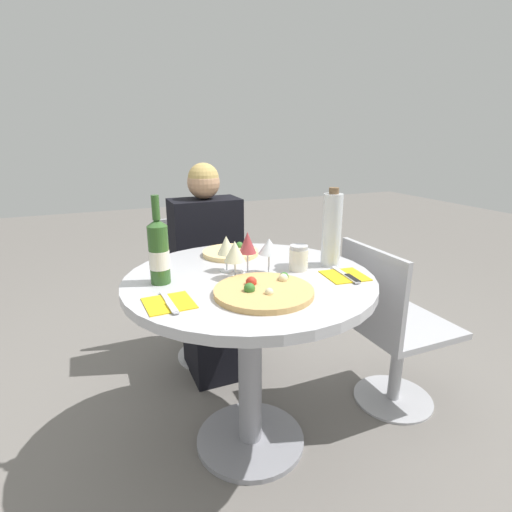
{
  "coord_description": "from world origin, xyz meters",
  "views": [
    {
      "loc": [
        -0.54,
        -1.32,
        1.28
      ],
      "look_at": [
        -0.0,
        -0.07,
        0.87
      ],
      "focal_mm": 28.0,
      "sensor_mm": 36.0,
      "label": 1
    }
  ],
  "objects": [
    {
      "name": "wine_glass_back_left",
      "position": [
        -0.06,
        0.09,
        0.87
      ],
      "size": [
        0.07,
        0.07,
        0.14
      ],
      "color": "silver",
      "rests_on": "dining_table"
    },
    {
      "name": "wine_glass_front_left",
      "position": [
        -0.06,
        -0.0,
        0.87
      ],
      "size": [
        0.08,
        0.08,
        0.14
      ],
      "color": "silver",
      "rests_on": "dining_table"
    },
    {
      "name": "sugar_shaker",
      "position": [
        0.21,
        -0.01,
        0.81
      ],
      "size": [
        0.08,
        0.08,
        0.1
      ],
      "color": "silver",
      "rests_on": "dining_table"
    },
    {
      "name": "tall_carafe",
      "position": [
        0.36,
        -0.01,
        0.91
      ],
      "size": [
        0.08,
        0.08,
        0.32
      ],
      "color": "silver",
      "rests_on": "dining_table"
    },
    {
      "name": "pizza_large",
      "position": [
        -0.02,
        -0.18,
        0.78
      ],
      "size": [
        0.34,
        0.34,
        0.05
      ],
      "color": "tan",
      "rests_on": "dining_table"
    },
    {
      "name": "wine_glass_front_right",
      "position": [
        0.08,
        -0.0,
        0.87
      ],
      "size": [
        0.08,
        0.08,
        0.14
      ],
      "color": "silver",
      "rests_on": "dining_table"
    },
    {
      "name": "chair_empty_side",
      "position": [
        0.71,
        -0.02,
        0.4
      ],
      "size": [
        0.43,
        0.43,
        0.81
      ],
      "rotation": [
        0.0,
        0.0,
        -1.57
      ],
      "color": "#ADADB2",
      "rests_on": "ground_plane"
    },
    {
      "name": "chair_behind_diner",
      "position": [
        0.05,
        0.82,
        0.4
      ],
      "size": [
        0.43,
        0.43,
        0.81
      ],
      "rotation": [
        0.0,
        0.0,
        3.14
      ],
      "color": "#ADADB2",
      "rests_on": "ground_plane"
    },
    {
      "name": "wine_glass_center",
      "position": [
        0.01,
        0.05,
        0.88
      ],
      "size": [
        0.07,
        0.07,
        0.16
      ],
      "color": "silver",
      "rests_on": "dining_table"
    },
    {
      "name": "ground_plane",
      "position": [
        0.0,
        0.0,
        0.0
      ],
      "size": [
        12.0,
        12.0,
        0.0
      ],
      "primitive_type": "plane",
      "color": "slate",
      "rests_on": "ground"
    },
    {
      "name": "wine_bottle",
      "position": [
        -0.32,
        0.06,
        0.88
      ],
      "size": [
        0.07,
        0.07,
        0.32
      ],
      "color": "#2D5623",
      "rests_on": "dining_table"
    },
    {
      "name": "place_setting_left",
      "position": [
        -0.33,
        -0.14,
        0.77
      ],
      "size": [
        0.16,
        0.19,
        0.01
      ],
      "color": "gold",
      "rests_on": "dining_table"
    },
    {
      "name": "dining_table",
      "position": [
        0.0,
        0.0,
        0.61
      ],
      "size": [
        0.95,
        0.95,
        0.77
      ],
      "color": "gray",
      "rests_on": "ground_plane"
    },
    {
      "name": "pizza_small_far",
      "position": [
        0.03,
        0.29,
        0.78
      ],
      "size": [
        0.25,
        0.25,
        0.05
      ],
      "color": "#E5C17F",
      "rests_on": "dining_table"
    },
    {
      "name": "place_setting_right",
      "position": [
        0.33,
        -0.15,
        0.77
      ],
      "size": [
        0.17,
        0.19,
        0.01
      ],
      "color": "gold",
      "rests_on": "dining_table"
    },
    {
      "name": "seated_diner",
      "position": [
        0.05,
        0.67,
        0.5
      ],
      "size": [
        0.37,
        0.44,
        1.14
      ],
      "rotation": [
        0.0,
        0.0,
        3.14
      ],
      "color": "black",
      "rests_on": "ground_plane"
    }
  ]
}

